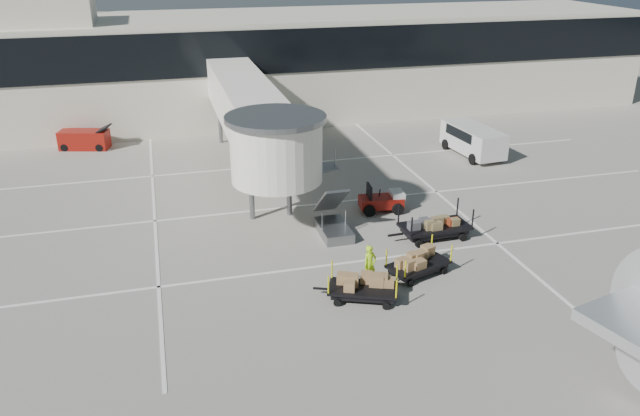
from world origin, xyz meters
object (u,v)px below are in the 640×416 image
at_px(box_cart_far, 363,288).
at_px(ground_worker, 370,265).
at_px(baggage_tug, 382,201).
at_px(box_cart_near, 419,264).
at_px(suitcase_cart, 434,226).
at_px(minivan, 472,138).
at_px(belt_loader, 85,140).

relative_size(box_cart_far, ground_worker, 1.94).
distance_m(baggage_tug, ground_worker, 7.93).
height_order(box_cart_far, ground_worker, ground_worker).
distance_m(box_cart_near, box_cart_far, 3.30).
relative_size(suitcase_cart, minivan, 0.78).
bearing_deg(belt_loader, minivan, -2.22).
bearing_deg(minivan, box_cart_far, -134.62).
bearing_deg(belt_loader, box_cart_near, -40.25).
bearing_deg(suitcase_cart, baggage_tug, 107.15).
bearing_deg(box_cart_near, suitcase_cart, 37.31).
bearing_deg(baggage_tug, ground_worker, -107.95).
bearing_deg(ground_worker, box_cart_near, -15.38).
xyz_separation_m(baggage_tug, belt_loader, (-16.39, 15.80, 0.09)).
relative_size(box_cart_far, minivan, 0.65).
distance_m(box_cart_near, minivan, 17.78).
xyz_separation_m(box_cart_near, belt_loader, (-15.51, 22.81, 0.14)).
bearing_deg(suitcase_cart, ground_worker, -144.86).
xyz_separation_m(suitcase_cart, box_cart_near, (-2.19, -3.25, -0.08)).
xyz_separation_m(box_cart_far, belt_loader, (-12.48, 24.13, 0.13)).
xyz_separation_m(baggage_tug, box_cart_far, (-3.90, -8.34, -0.04)).
bearing_deg(box_cart_near, box_cart_far, -175.12).
distance_m(box_cart_far, belt_loader, 27.17).
xyz_separation_m(baggage_tug, suitcase_cart, (1.32, -3.76, 0.04)).
distance_m(baggage_tug, minivan, 11.98).
distance_m(baggage_tug, suitcase_cart, 3.99).
distance_m(baggage_tug, belt_loader, 22.76).
xyz_separation_m(box_cart_near, minivan, (10.12, 14.60, 0.66)).
relative_size(suitcase_cart, ground_worker, 2.34).
bearing_deg(minivan, ground_worker, -135.20).
relative_size(baggage_tug, belt_loader, 0.65).
relative_size(minivan, belt_loader, 1.41).
distance_m(box_cart_far, ground_worker, 1.34).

